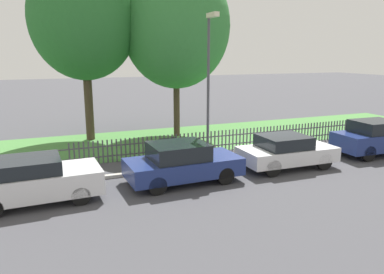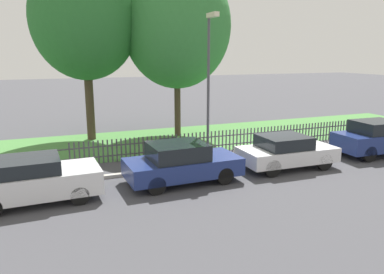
{
  "view_description": "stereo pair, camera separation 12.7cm",
  "coord_description": "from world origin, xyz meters",
  "px_view_note": "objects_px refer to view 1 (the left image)",
  "views": [
    {
      "loc": [
        -8.21,
        -12.91,
        4.36
      ],
      "look_at": [
        -2.7,
        0.74,
        1.1
      ],
      "focal_mm": 35.0,
      "sensor_mm": 36.0,
      "label": 1
    },
    {
      "loc": [
        -8.09,
        -12.96,
        4.36
      ],
      "look_at": [
        -2.7,
        0.74,
        1.1
      ],
      "focal_mm": 35.0,
      "sensor_mm": 36.0,
      "label": 2
    }
  ],
  "objects_px": {
    "parked_car_silver_hatchback": "(35,180)",
    "parked_car_black_saloon": "(182,163)",
    "covered_motorcycle": "(167,149)",
    "street_lamp": "(209,71)",
    "parked_car_navy_estate": "(286,151)",
    "tree_nearest_kerb": "(84,18)",
    "tree_behind_motorcycle": "(176,26)",
    "parked_car_red_compact": "(377,137)"
  },
  "relations": [
    {
      "from": "parked_car_navy_estate",
      "to": "street_lamp",
      "type": "distance_m",
      "value": 4.34
    },
    {
      "from": "covered_motorcycle",
      "to": "tree_nearest_kerb",
      "type": "bearing_deg",
      "value": 106.5
    },
    {
      "from": "parked_car_black_saloon",
      "to": "parked_car_red_compact",
      "type": "distance_m",
      "value": 9.26
    },
    {
      "from": "covered_motorcycle",
      "to": "tree_nearest_kerb",
      "type": "xyz_separation_m",
      "value": [
        -2.19,
        6.07,
        5.38
      ]
    },
    {
      "from": "parked_car_silver_hatchback",
      "to": "parked_car_navy_estate",
      "type": "height_order",
      "value": "parked_car_silver_hatchback"
    },
    {
      "from": "covered_motorcycle",
      "to": "street_lamp",
      "type": "height_order",
      "value": "street_lamp"
    },
    {
      "from": "parked_car_black_saloon",
      "to": "parked_car_red_compact",
      "type": "height_order",
      "value": "parked_car_red_compact"
    },
    {
      "from": "parked_car_red_compact",
      "to": "covered_motorcycle",
      "type": "xyz_separation_m",
      "value": [
        -9.17,
        1.77,
        -0.08
      ]
    },
    {
      "from": "street_lamp",
      "to": "parked_car_silver_hatchback",
      "type": "bearing_deg",
      "value": -162.91
    },
    {
      "from": "tree_nearest_kerb",
      "to": "tree_behind_motorcycle",
      "type": "bearing_deg",
      "value": -9.57
    },
    {
      "from": "parked_car_black_saloon",
      "to": "tree_nearest_kerb",
      "type": "distance_m",
      "value": 9.92
    },
    {
      "from": "parked_car_silver_hatchback",
      "to": "covered_motorcycle",
      "type": "relative_size",
      "value": 2.01
    },
    {
      "from": "parked_car_silver_hatchback",
      "to": "parked_car_red_compact",
      "type": "relative_size",
      "value": 0.97
    },
    {
      "from": "parked_car_black_saloon",
      "to": "street_lamp",
      "type": "height_order",
      "value": "street_lamp"
    },
    {
      "from": "parked_car_silver_hatchback",
      "to": "tree_nearest_kerb",
      "type": "height_order",
      "value": "tree_nearest_kerb"
    },
    {
      "from": "parked_car_silver_hatchback",
      "to": "tree_nearest_kerb",
      "type": "bearing_deg",
      "value": 70.16
    },
    {
      "from": "parked_car_red_compact",
      "to": "tree_nearest_kerb",
      "type": "xyz_separation_m",
      "value": [
        -11.35,
        7.84,
        5.3
      ]
    },
    {
      "from": "parked_car_navy_estate",
      "to": "parked_car_silver_hatchback",
      "type": "bearing_deg",
      "value": -178.39
    },
    {
      "from": "parked_car_silver_hatchback",
      "to": "parked_car_black_saloon",
      "type": "bearing_deg",
      "value": -1.75
    },
    {
      "from": "parked_car_silver_hatchback",
      "to": "parked_car_navy_estate",
      "type": "relative_size",
      "value": 1.01
    },
    {
      "from": "parked_car_red_compact",
      "to": "tree_behind_motorcycle",
      "type": "distance_m",
      "value": 11.04
    },
    {
      "from": "parked_car_silver_hatchback",
      "to": "parked_car_black_saloon",
      "type": "xyz_separation_m",
      "value": [
        4.7,
        0.02,
        0.01
      ]
    },
    {
      "from": "tree_nearest_kerb",
      "to": "tree_behind_motorcycle",
      "type": "distance_m",
      "value": 4.59
    },
    {
      "from": "parked_car_red_compact",
      "to": "tree_behind_motorcycle",
      "type": "xyz_separation_m",
      "value": [
        -6.84,
        7.08,
        5.0
      ]
    },
    {
      "from": "covered_motorcycle",
      "to": "street_lamp",
      "type": "xyz_separation_m",
      "value": [
        1.84,
        0.02,
        3.0
      ]
    },
    {
      "from": "parked_car_silver_hatchback",
      "to": "tree_nearest_kerb",
      "type": "xyz_separation_m",
      "value": [
        2.61,
        8.09,
        5.38
      ]
    },
    {
      "from": "street_lamp",
      "to": "tree_behind_motorcycle",
      "type": "bearing_deg",
      "value": 84.68
    },
    {
      "from": "tree_behind_motorcycle",
      "to": "parked_car_silver_hatchback",
      "type": "bearing_deg",
      "value": -134.21
    },
    {
      "from": "tree_behind_motorcycle",
      "to": "covered_motorcycle",
      "type": "bearing_deg",
      "value": -113.68
    },
    {
      "from": "parked_car_silver_hatchback",
      "to": "tree_behind_motorcycle",
      "type": "relative_size",
      "value": 0.42
    },
    {
      "from": "parked_car_black_saloon",
      "to": "parked_car_red_compact",
      "type": "bearing_deg",
      "value": -0.19
    },
    {
      "from": "parked_car_black_saloon",
      "to": "parked_car_navy_estate",
      "type": "xyz_separation_m",
      "value": [
        4.38,
        0.1,
        -0.03
      ]
    },
    {
      "from": "parked_car_silver_hatchback",
      "to": "parked_car_red_compact",
      "type": "bearing_deg",
      "value": -0.93
    },
    {
      "from": "parked_car_red_compact",
      "to": "tree_behind_motorcycle",
      "type": "height_order",
      "value": "tree_behind_motorcycle"
    },
    {
      "from": "parked_car_black_saloon",
      "to": "parked_car_red_compact",
      "type": "xyz_separation_m",
      "value": [
        9.26,
        0.23,
        0.08
      ]
    },
    {
      "from": "parked_car_black_saloon",
      "to": "tree_behind_motorcycle",
      "type": "relative_size",
      "value": 0.44
    },
    {
      "from": "parked_car_navy_estate",
      "to": "parked_car_red_compact",
      "type": "distance_m",
      "value": 4.89
    },
    {
      "from": "parked_car_black_saloon",
      "to": "covered_motorcycle",
      "type": "relative_size",
      "value": 2.1
    },
    {
      "from": "parked_car_black_saloon",
      "to": "covered_motorcycle",
      "type": "bearing_deg",
      "value": 85.65
    },
    {
      "from": "covered_motorcycle",
      "to": "street_lamp",
      "type": "bearing_deg",
      "value": -2.68
    },
    {
      "from": "covered_motorcycle",
      "to": "tree_behind_motorcycle",
      "type": "xyz_separation_m",
      "value": [
        2.33,
        5.31,
        5.08
      ]
    },
    {
      "from": "parked_car_navy_estate",
      "to": "tree_behind_motorcycle",
      "type": "bearing_deg",
      "value": 106.05
    }
  ]
}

